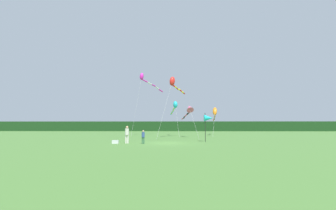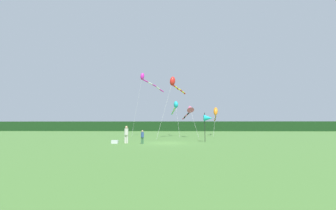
# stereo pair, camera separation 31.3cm
# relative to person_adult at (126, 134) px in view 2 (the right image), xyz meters

# --- Properties ---
(ground_plane) EXTENTS (120.00, 120.00, 0.00)m
(ground_plane) POSITION_rel_person_adult_xyz_m (3.81, 0.38, -0.93)
(ground_plane) COLOR #477533
(distant_treeline) EXTENTS (108.00, 2.70, 2.85)m
(distant_treeline) POSITION_rel_person_adult_xyz_m (3.81, 45.38, 0.50)
(distant_treeline) COLOR #193D19
(distant_treeline) RESTS_ON ground
(person_adult) EXTENTS (0.36, 0.36, 1.66)m
(person_adult) POSITION_rel_person_adult_xyz_m (0.00, 0.00, 0.00)
(person_adult) COLOR silver
(person_adult) RESTS_ON ground
(person_child) EXTENTS (0.28, 0.28, 1.26)m
(person_child) POSITION_rel_person_adult_xyz_m (1.63, -0.45, -0.22)
(person_child) COLOR #3F724C
(person_child) RESTS_ON ground
(cooler_box) EXTENTS (0.59, 0.39, 0.31)m
(cooler_box) POSITION_rel_person_adult_xyz_m (-1.02, -0.29, -0.77)
(cooler_box) COLOR silver
(cooler_box) RESTS_ON ground
(banner_flag_pole) EXTENTS (0.90, 0.70, 3.04)m
(banner_flag_pole) POSITION_rel_person_adult_xyz_m (8.16, 2.08, 1.54)
(banner_flag_pole) COLOR black
(banner_flag_pole) RESTS_ON ground
(kite_red) EXTENTS (3.95, 5.92, 8.70)m
(kite_red) POSITION_rel_person_adult_xyz_m (4.47, 9.68, 6.85)
(kite_red) COLOR #B2B2B2
(kite_red) RESTS_ON ground
(kite_cyan) EXTENTS (1.43, 7.66, 5.80)m
(kite_cyan) POSITION_rel_person_adult_xyz_m (4.74, 14.97, 3.99)
(kite_cyan) COLOR #B2B2B2
(kite_cyan) RESTS_ON ground
(kite_magenta) EXTENTS (4.60, 7.46, 10.55)m
(kite_magenta) POSITION_rel_person_adult_xyz_m (-0.24, 15.98, 8.57)
(kite_magenta) COLOR #B2B2B2
(kite_magenta) RESTS_ON ground
(kite_orange) EXTENTS (2.11, 9.96, 4.96)m
(kite_orange) POSITION_rel_person_adult_xyz_m (11.69, 17.44, 2.94)
(kite_orange) COLOR #B2B2B2
(kite_orange) RESTS_ON ground
(kite_rainbow) EXTENTS (1.89, 7.86, 4.92)m
(kite_rainbow) POSITION_rel_person_adult_xyz_m (6.76, 10.66, 3.15)
(kite_rainbow) COLOR #B2B2B2
(kite_rainbow) RESTS_ON ground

